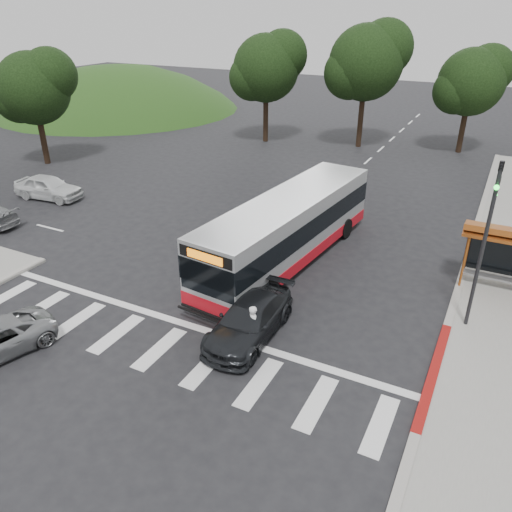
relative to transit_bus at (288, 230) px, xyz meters
The scene contains 15 objects.
ground 3.99m from the transit_bus, 109.88° to the right, with size 140.00×140.00×0.00m, color black.
curb_east 9.12m from the transit_bus, 30.42° to the left, with size 0.30×40.00×0.15m, color #9E9991.
curb_east_red 9.59m from the transit_bus, 35.09° to the right, with size 0.32×6.00×0.15m, color maroon.
hillside_nw 42.58m from the transit_bus, 141.39° to the left, with size 44.00×44.00×10.00m, color #173D13.
crosswalk_ladder 8.68m from the transit_bus, 98.40° to the right, with size 18.00×2.60×0.01m, color silver.
traffic_signal_ne_tall 8.88m from the transit_bus, 13.17° to the right, with size 0.18×0.37×6.50m.
traffic_signal_ne_short 9.80m from the transit_bus, 31.12° to the left, with size 0.18×0.37×4.00m.
tree_north_a 23.46m from the transit_bus, 97.96° to the left, with size 6.60×6.15×10.17m.
tree_north_b 25.41m from the transit_bus, 78.91° to the left, with size 5.72×5.33×8.43m.
tree_north_c 23.92m from the transit_bus, 118.45° to the left, with size 6.16×5.74×9.30m.
tree_west_a 24.44m from the transit_bus, 164.08° to the left, with size 5.72×5.33×8.43m.
transit_bus is the anchor object (origin of this frame).
pedestrian 6.87m from the transit_bus, 76.28° to the right, with size 0.58×0.38×1.59m, color white.
dark_sedan 6.45m from the transit_bus, 78.68° to the right, with size 1.95×4.80×1.39m, color black.
west_car_white 16.94m from the transit_bus, behind, with size 1.77×4.40×1.50m, color silver.
Camera 1 is at (9.68, -16.31, 11.07)m, focal length 35.00 mm.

